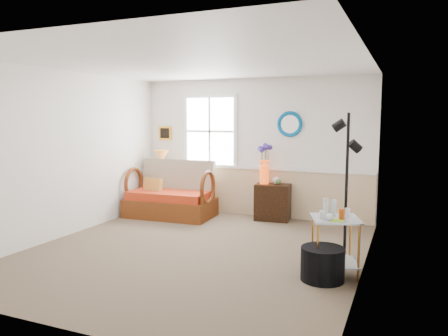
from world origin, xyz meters
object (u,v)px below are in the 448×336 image
at_px(floor_lamp, 346,188).
at_px(lamp_stand, 164,194).
at_px(cabinet, 273,202).
at_px(side_table, 335,246).
at_px(loveseat, 170,189).
at_px(ottoman, 323,264).

bearing_deg(floor_lamp, lamp_stand, 153.35).
xyz_separation_m(lamp_stand, cabinet, (2.29, -0.01, 0.00)).
height_order(side_table, floor_lamp, floor_lamp).
distance_m(loveseat, cabinet, 1.94).
relative_size(loveseat, floor_lamp, 0.84).
relative_size(loveseat, lamp_stand, 2.43).
bearing_deg(side_table, lamp_stand, 147.35).
relative_size(loveseat, side_table, 2.34).
bearing_deg(loveseat, lamp_stand, 127.98).
xyz_separation_m(floor_lamp, ottoman, (-0.13, -0.83, -0.77)).
height_order(cabinet, ottoman, cabinet).
distance_m(cabinet, side_table, 2.83).
distance_m(lamp_stand, cabinet, 2.29).
bearing_deg(lamp_stand, loveseat, -49.01).
bearing_deg(cabinet, floor_lamp, -55.21).
distance_m(cabinet, ottoman, 3.00).
xyz_separation_m(loveseat, ottoman, (3.26, -2.17, -0.33)).
bearing_deg(cabinet, lamp_stand, 174.66).
bearing_deg(loveseat, cabinet, 11.40).
height_order(floor_lamp, ottoman, floor_lamp).
distance_m(loveseat, ottoman, 3.93).
xyz_separation_m(loveseat, cabinet, (1.87, 0.48, -0.19)).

